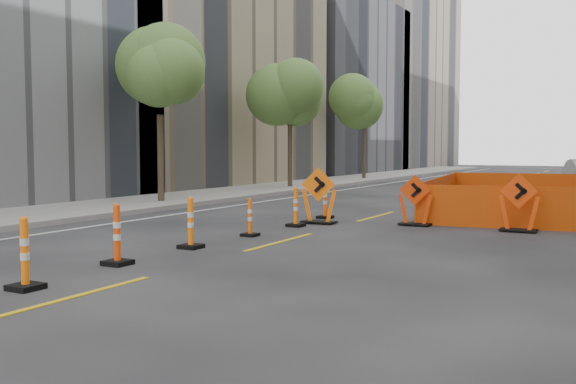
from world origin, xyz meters
The scene contains 17 objects.
ground_plane centered at (0.00, 0.00, 0.00)m, with size 140.00×140.00×0.00m, color black.
sidewalk_left centered at (-9.00, 12.00, 0.07)m, with size 4.00×90.00×0.15m, color gray.
bld_left_d centered at (-17.00, 39.20, 7.00)m, with size 12.00×16.00×14.00m, color #4C4C51.
bld_left_e centered at (-17.00, 55.60, 10.00)m, with size 12.00×20.00×20.00m, color gray.
tree_l_b centered at (-8.40, 10.00, 4.53)m, with size 2.80×2.80×5.95m.
tree_l_c centered at (-8.40, 20.00, 4.53)m, with size 2.80×2.80×5.95m.
tree_l_d centered at (-8.40, 30.00, 4.53)m, with size 2.80×2.80×5.95m.
channelizer_1 centered at (-1.00, -2.03, 0.55)m, with size 0.43×0.43×1.10m, color orange, non-canonical shape.
channelizer_2 centered at (-1.22, 0.13, 0.56)m, with size 0.44×0.44×1.12m, color #E44009, non-canonical shape.
channelizer_3 centered at (-1.22, 2.29, 0.54)m, with size 0.43×0.43×1.09m, color orange, non-canonical shape.
channelizer_4 centered at (-1.10, 4.45, 0.46)m, with size 0.36×0.36×0.92m, color #E55509, non-canonical shape.
channelizer_5 centered at (-1.01, 6.61, 0.53)m, with size 0.42×0.42×1.06m, color #F8630A, non-canonical shape.
channelizer_6 centered at (-1.16, 8.77, 0.53)m, with size 0.42×0.42×1.06m, color #FF540A, non-canonical shape.
chevron_sign_left centered at (-0.76, 7.52, 0.78)m, with size 1.04×0.62×1.56m, color orange, non-canonical shape.
chevron_sign_center centered at (1.72, 8.34, 0.69)m, with size 0.92×0.55×1.38m, color red, non-canonical shape.
chevron_sign_right centered at (4.39, 8.32, 0.73)m, with size 0.98×0.59×1.47m, color #F03E0A, non-canonical shape.
safety_fence centered at (3.72, 13.26, 0.56)m, with size 5.22×8.89×1.11m, color orange, non-canonical shape.
Camera 1 is at (6.93, -8.43, 2.12)m, focal length 40.00 mm.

